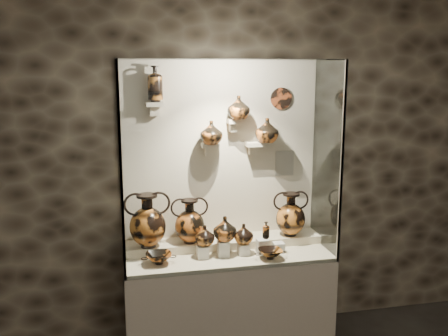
# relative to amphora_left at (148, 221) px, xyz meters

# --- Properties ---
(wall_back) EXTENTS (5.00, 0.02, 3.20)m
(wall_back) POSITION_rel_amphora_left_xyz_m (0.64, 0.21, 0.48)
(wall_back) COLOR black
(wall_back) RESTS_ON ground
(plinth) EXTENTS (1.70, 0.60, 0.80)m
(plinth) POSITION_rel_amphora_left_xyz_m (0.64, -0.11, -0.72)
(plinth) COLOR beige
(plinth) RESTS_ON floor
(front_tier) EXTENTS (1.68, 0.58, 0.03)m
(front_tier) POSITION_rel_amphora_left_xyz_m (0.64, -0.11, -0.31)
(front_tier) COLOR beige
(front_tier) RESTS_ON plinth
(rear_tier) EXTENTS (1.70, 0.25, 0.10)m
(rear_tier) POSITION_rel_amphora_left_xyz_m (0.64, 0.06, -0.27)
(rear_tier) COLOR beige
(rear_tier) RESTS_ON plinth
(back_panel) EXTENTS (1.70, 0.03, 1.60)m
(back_panel) POSITION_rel_amphora_left_xyz_m (0.64, 0.20, 0.48)
(back_panel) COLOR beige
(back_panel) RESTS_ON plinth
(glass_front) EXTENTS (1.70, 0.01, 1.60)m
(glass_front) POSITION_rel_amphora_left_xyz_m (0.64, -0.41, 0.48)
(glass_front) COLOR white
(glass_front) RESTS_ON plinth
(glass_left) EXTENTS (0.01, 0.60, 1.60)m
(glass_left) POSITION_rel_amphora_left_xyz_m (-0.20, -0.11, 0.48)
(glass_left) COLOR white
(glass_left) RESTS_ON plinth
(glass_right) EXTENTS (0.01, 0.60, 1.60)m
(glass_right) POSITION_rel_amphora_left_xyz_m (1.49, -0.11, 0.48)
(glass_right) COLOR white
(glass_right) RESTS_ON plinth
(glass_top) EXTENTS (1.70, 0.60, 0.01)m
(glass_top) POSITION_rel_amphora_left_xyz_m (0.64, -0.11, 1.27)
(glass_top) COLOR white
(glass_top) RESTS_ON back_panel
(frame_post_left) EXTENTS (0.02, 0.02, 1.60)m
(frame_post_left) POSITION_rel_amphora_left_xyz_m (-0.20, -0.40, 0.48)
(frame_post_left) COLOR gray
(frame_post_left) RESTS_ON plinth
(frame_post_right) EXTENTS (0.02, 0.02, 1.60)m
(frame_post_right) POSITION_rel_amphora_left_xyz_m (1.48, -0.40, 0.48)
(frame_post_right) COLOR gray
(frame_post_right) RESTS_ON plinth
(pedestal_a) EXTENTS (0.09, 0.09, 0.10)m
(pedestal_a) POSITION_rel_amphora_left_xyz_m (0.42, -0.16, -0.24)
(pedestal_a) COLOR silver
(pedestal_a) RESTS_ON front_tier
(pedestal_b) EXTENTS (0.09, 0.09, 0.13)m
(pedestal_b) POSITION_rel_amphora_left_xyz_m (0.59, -0.16, -0.23)
(pedestal_b) COLOR silver
(pedestal_b) RESTS_ON front_tier
(pedestal_c) EXTENTS (0.09, 0.09, 0.09)m
(pedestal_c) POSITION_rel_amphora_left_xyz_m (0.76, -0.16, -0.25)
(pedestal_c) COLOR silver
(pedestal_c) RESTS_ON front_tier
(pedestal_d) EXTENTS (0.09, 0.09, 0.12)m
(pedestal_d) POSITION_rel_amphora_left_xyz_m (0.92, -0.16, -0.23)
(pedestal_d) COLOR silver
(pedestal_d) RESTS_ON front_tier
(pedestal_e) EXTENTS (0.09, 0.09, 0.08)m
(pedestal_e) POSITION_rel_amphora_left_xyz_m (1.06, -0.16, -0.25)
(pedestal_e) COLOR silver
(pedestal_e) RESTS_ON front_tier
(bracket_ul) EXTENTS (0.14, 0.12, 0.04)m
(bracket_ul) POSITION_rel_amphora_left_xyz_m (0.09, 0.13, 0.93)
(bracket_ul) COLOR beige
(bracket_ul) RESTS_ON back_panel
(bracket_ca) EXTENTS (0.14, 0.12, 0.04)m
(bracket_ca) POSITION_rel_amphora_left_xyz_m (0.54, 0.13, 0.58)
(bracket_ca) COLOR beige
(bracket_ca) RESTS_ON back_panel
(bracket_cb) EXTENTS (0.10, 0.12, 0.04)m
(bracket_cb) POSITION_rel_amphora_left_xyz_m (0.74, 0.13, 0.78)
(bracket_cb) COLOR beige
(bracket_cb) RESTS_ON back_panel
(bracket_cc) EXTENTS (0.14, 0.12, 0.04)m
(bracket_cc) POSITION_rel_amphora_left_xyz_m (0.92, 0.13, 0.58)
(bracket_cc) COLOR beige
(bracket_cc) RESTS_ON back_panel
(amphora_left) EXTENTS (0.41, 0.41, 0.45)m
(amphora_left) POSITION_rel_amphora_left_xyz_m (0.00, 0.00, 0.00)
(amphora_left) COLOR #AB6020
(amphora_left) RESTS_ON rear_tier
(amphora_mid) EXTENTS (0.38, 0.38, 0.37)m
(amphora_mid) POSITION_rel_amphora_left_xyz_m (0.35, 0.03, -0.04)
(amphora_mid) COLOR #B95E20
(amphora_mid) RESTS_ON rear_tier
(amphora_right) EXTENTS (0.31, 0.31, 0.38)m
(amphora_right) POSITION_rel_amphora_left_xyz_m (1.23, 0.03, -0.03)
(amphora_right) COLOR #AB6020
(amphora_right) RESTS_ON rear_tier
(jug_a) EXTENTS (0.17, 0.17, 0.17)m
(jug_a) POSITION_rel_amphora_left_xyz_m (0.44, -0.15, -0.11)
(jug_a) COLOR #AB6020
(jug_a) RESTS_ON pedestal_a
(jug_b) EXTENTS (0.24, 0.24, 0.20)m
(jug_b) POSITION_rel_amphora_left_xyz_m (0.61, -0.15, -0.06)
(jug_b) COLOR #B95E20
(jug_b) RESTS_ON pedestal_b
(jug_c) EXTENTS (0.21, 0.21, 0.17)m
(jug_c) POSITION_rel_amphora_left_xyz_m (0.77, -0.15, -0.12)
(jug_c) COLOR #AB6020
(jug_c) RESTS_ON pedestal_c
(lekythos_small) EXTENTS (0.09, 0.09, 0.16)m
(lekythos_small) POSITION_rel_amphora_left_xyz_m (0.96, -0.15, -0.09)
(lekythos_small) COLOR #B95E20
(lekythos_small) RESTS_ON pedestal_d
(kylix_left) EXTENTS (0.26, 0.22, 0.10)m
(kylix_left) POSITION_rel_amphora_left_xyz_m (0.07, -0.21, -0.24)
(kylix_left) COLOR #B95E20
(kylix_left) RESTS_ON front_tier
(kylix_right) EXTENTS (0.31, 0.29, 0.10)m
(kylix_right) POSITION_rel_amphora_left_xyz_m (0.95, -0.30, -0.24)
(kylix_right) COLOR #AB6020
(kylix_right) RESTS_ON front_tier
(lekythos_tall) EXTENTS (0.13, 0.13, 0.33)m
(lekythos_tall) POSITION_rel_amphora_left_xyz_m (0.10, 0.11, 1.11)
(lekythos_tall) COLOR #AB6020
(lekythos_tall) RESTS_ON bracket_ul
(ovoid_vase_a) EXTENTS (0.20, 0.20, 0.19)m
(ovoid_vase_a) POSITION_rel_amphora_left_xyz_m (0.55, 0.08, 0.69)
(ovoid_vase_a) COLOR #B95E20
(ovoid_vase_a) RESTS_ON bracket_ca
(ovoid_vase_b) EXTENTS (0.20, 0.20, 0.20)m
(ovoid_vase_b) POSITION_rel_amphora_left_xyz_m (0.78, 0.08, 0.89)
(ovoid_vase_b) COLOR #B95E20
(ovoid_vase_b) RESTS_ON bracket_cb
(ovoid_vase_c) EXTENTS (0.26, 0.26, 0.21)m
(ovoid_vase_c) POSITION_rel_amphora_left_xyz_m (1.02, 0.08, 0.70)
(ovoid_vase_c) COLOR #B95E20
(ovoid_vase_c) RESTS_ON bracket_cc
(wall_plate) EXTENTS (0.19, 0.02, 0.19)m
(wall_plate) POSITION_rel_amphora_left_xyz_m (1.17, 0.18, 0.96)
(wall_plate) COLOR #9B411E
(wall_plate) RESTS_ON back_panel
(info_placard) EXTENTS (0.17, 0.01, 0.22)m
(info_placard) POSITION_rel_amphora_left_xyz_m (1.22, 0.18, 0.39)
(info_placard) COLOR beige
(info_placard) RESTS_ON back_panel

